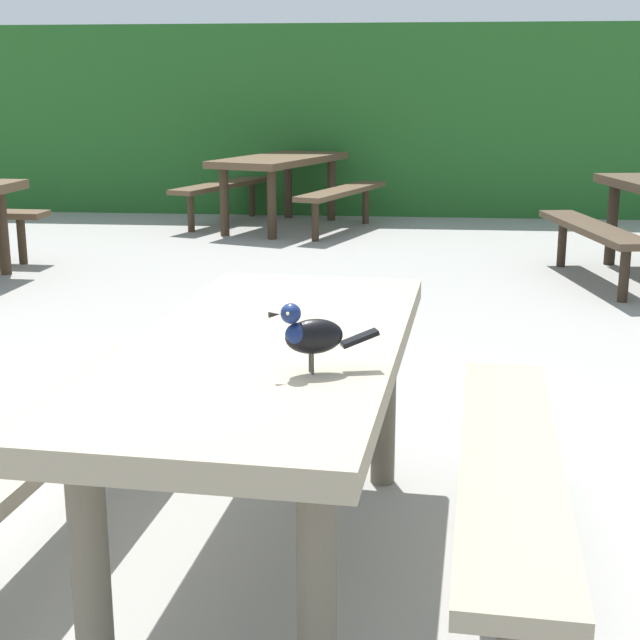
# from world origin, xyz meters

# --- Properties ---
(ground_plane) EXTENTS (60.00, 60.00, 0.00)m
(ground_plane) POSITION_xyz_m (0.00, 0.00, 0.00)
(ground_plane) COLOR gray
(hedge_wall) EXTENTS (28.00, 1.43, 2.11)m
(hedge_wall) POSITION_xyz_m (0.00, 8.46, 1.06)
(hedge_wall) COLOR #235B23
(hedge_wall) RESTS_ON ground
(picnic_table_foreground) EXTENTS (1.80, 1.85, 0.74)m
(picnic_table_foreground) POSITION_xyz_m (0.40, -0.19, 0.56)
(picnic_table_foreground) COLOR gray
(picnic_table_foreground) RESTS_ON ground
(bird_grackle) EXTENTS (0.28, 0.14, 0.18)m
(bird_grackle) POSITION_xyz_m (0.55, -0.50, 0.84)
(bird_grackle) COLOR black
(bird_grackle) RESTS_ON picnic_table_foreground
(picnic_table_far_centre) EXTENTS (2.15, 2.17, 0.74)m
(picnic_table_far_centre) POSITION_xyz_m (-0.56, 6.80, 0.56)
(picnic_table_far_centre) COLOR brown
(picnic_table_far_centre) RESTS_ON ground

